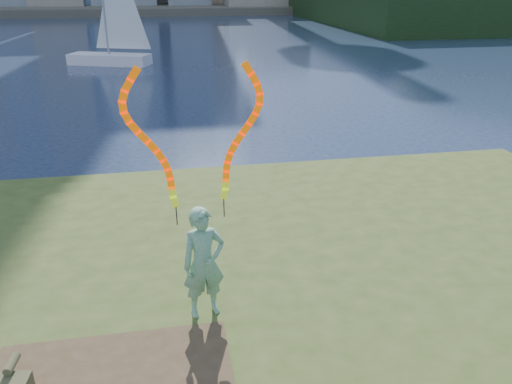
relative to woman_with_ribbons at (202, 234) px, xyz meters
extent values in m
plane|color=#19263F|center=(0.84, 1.37, -2.19)|extent=(320.00, 320.00, 0.00)
cube|color=#3B4C1B|center=(0.84, -0.83, -1.79)|extent=(17.00, 15.00, 0.30)
cube|color=#3B4C1B|center=(0.84, -0.63, -1.54)|extent=(14.00, 12.00, 0.30)
cube|color=#504A3A|center=(0.84, 96.37, -1.59)|extent=(320.00, 40.00, 1.20)
imported|color=#1E6F38|center=(0.00, -0.03, -0.49)|extent=(0.74, 0.56, 1.81)
cylinder|color=black|center=(-0.36, 0.02, 0.32)|extent=(0.02, 0.02, 0.30)
cylinder|color=black|center=(0.35, 0.17, 0.32)|extent=(0.02, 0.02, 0.30)
cylinder|color=#444525|center=(-2.55, -1.18, -0.99)|extent=(0.15, 0.33, 0.11)
cube|color=white|center=(-4.09, 30.59, -1.85)|extent=(5.91, 3.70, 0.79)
camera|label=1|loc=(-0.39, -6.58, 3.51)|focal=35.00mm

